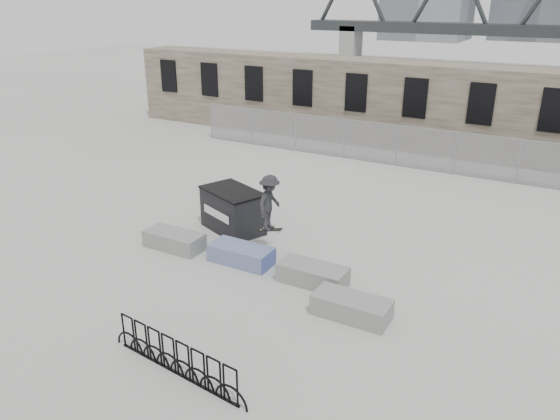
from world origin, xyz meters
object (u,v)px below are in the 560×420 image
object	(u,v)px
planter_center_left	(241,254)
dumpster	(233,210)
skateboarder	(270,203)
bike_rack	(176,358)
planter_far_left	(174,240)
planter_center_right	(313,274)
planter_offset	(351,306)

from	to	relation	value
planter_center_left	dumpster	size ratio (longest dim) A/B	0.76
planter_center_left	skateboarder	xyz separation A→B (m)	(0.68, 0.62, 1.62)
dumpster	bike_rack	world-z (taller)	dumpster
bike_rack	planter_far_left	bearing A→B (deg)	129.98
planter_center_right	bike_rack	xyz separation A→B (m)	(-0.80, -5.14, 0.14)
planter_far_left	skateboarder	distance (m)	3.66
planter_offset	dumpster	distance (m)	6.61
planter_center_left	dumpster	xyz separation A→B (m)	(-1.63, 1.99, 0.46)
planter_center_left	planter_center_right	world-z (taller)	same
skateboarder	planter_center_right	bearing A→B (deg)	-114.56
planter_offset	bike_rack	world-z (taller)	bike_rack
dumpster	bike_rack	xyz separation A→B (m)	(3.33, -7.20, -0.32)
planter_offset	bike_rack	distance (m)	4.74
planter_center_left	planter_offset	bearing A→B (deg)	-15.63
dumpster	bike_rack	bearing A→B (deg)	-42.89
planter_far_left	skateboarder	bearing A→B (deg)	14.38
planter_center_right	dumpster	xyz separation A→B (m)	(-4.14, 2.06, 0.46)
planter_far_left	planter_offset	bearing A→B (deg)	-8.25
planter_center_left	bike_rack	bearing A→B (deg)	-71.93
planter_center_left	planter_offset	distance (m)	4.32
planter_center_right	bike_rack	bearing A→B (deg)	-98.91
planter_center_left	skateboarder	bearing A→B (deg)	42.35
skateboarder	planter_far_left	bearing A→B (deg)	100.47
planter_center_left	planter_center_right	bearing A→B (deg)	-1.69
planter_center_left	bike_rack	distance (m)	5.48
planter_offset	skateboarder	world-z (taller)	skateboarder
planter_center_right	planter_far_left	bearing A→B (deg)	-178.57
dumpster	skateboarder	distance (m)	2.93
planter_center_left	planter_center_right	xyz separation A→B (m)	(2.50, -0.07, 0.00)
planter_offset	bike_rack	size ratio (longest dim) A/B	0.50
dumpster	skateboarder	size ratio (longest dim) A/B	1.42
dumpster	planter_far_left	bearing A→B (deg)	-89.42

